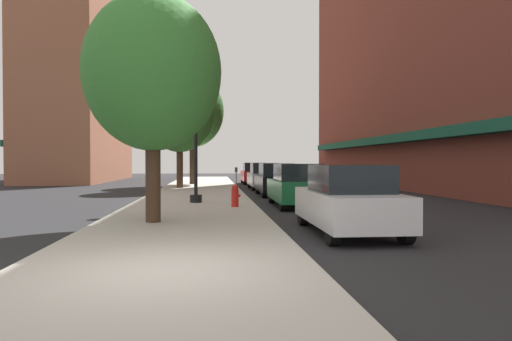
# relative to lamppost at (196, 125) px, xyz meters

# --- Properties ---
(ground_plane) EXTENTS (90.00, 90.00, 0.00)m
(ground_plane) POSITION_rel_lamppost_xyz_m (3.89, 6.25, -3.20)
(ground_plane) COLOR #232326
(sidewalk_slab) EXTENTS (4.80, 50.00, 0.12)m
(sidewalk_slab) POSITION_rel_lamppost_xyz_m (-0.11, 7.25, -3.14)
(sidewalk_slab) COLOR #B7B2A8
(sidewalk_slab) RESTS_ON ground
(building_far_background) EXTENTS (6.80, 18.00, 20.10)m
(building_far_background) POSITION_rel_lamppost_xyz_m (-11.12, 25.25, 6.82)
(building_far_background) COLOR #9E6047
(building_far_background) RESTS_ON ground
(lamppost) EXTENTS (0.48, 0.48, 5.90)m
(lamppost) POSITION_rel_lamppost_xyz_m (0.00, 0.00, 0.00)
(lamppost) COLOR black
(lamppost) RESTS_ON sidewalk_slab
(fire_hydrant) EXTENTS (0.33, 0.26, 0.79)m
(fire_hydrant) POSITION_rel_lamppost_xyz_m (1.46, -1.97, -2.68)
(fire_hydrant) COLOR red
(fire_hydrant) RESTS_ON sidewalk_slab
(parking_meter_near) EXTENTS (0.14, 0.09, 1.31)m
(parking_meter_near) POSITION_rel_lamppost_xyz_m (1.94, 6.64, -2.25)
(parking_meter_near) COLOR slate
(parking_meter_near) RESTS_ON sidewalk_slab
(tree_near) EXTENTS (4.26, 4.26, 7.10)m
(tree_near) POSITION_rel_lamppost_xyz_m (-1.34, 10.69, 1.56)
(tree_near) COLOR #422D1E
(tree_near) RESTS_ON sidewalk_slab
(tree_mid) EXTENTS (4.59, 4.59, 7.95)m
(tree_mid) POSITION_rel_lamppost_xyz_m (-0.78, 15.84, 2.21)
(tree_mid) COLOR #422D1E
(tree_mid) RESTS_ON sidewalk_slab
(tree_far) EXTENTS (3.66, 3.66, 6.12)m
(tree_far) POSITION_rel_lamppost_xyz_m (-0.94, -6.04, 0.91)
(tree_far) COLOR #422D1E
(tree_far) RESTS_ON sidewalk_slab
(car_white) EXTENTS (1.80, 4.30, 1.66)m
(car_white) POSITION_rel_lamppost_xyz_m (3.89, -7.79, -2.39)
(car_white) COLOR black
(car_white) RESTS_ON ground
(car_green) EXTENTS (1.80, 4.30, 1.66)m
(car_green) POSITION_rel_lamppost_xyz_m (3.89, -0.91, -2.39)
(car_green) COLOR black
(car_green) RESTS_ON ground
(car_black) EXTENTS (1.80, 4.30, 1.66)m
(car_black) POSITION_rel_lamppost_xyz_m (3.89, 5.07, -2.39)
(car_black) COLOR black
(car_black) RESTS_ON ground
(car_silver) EXTENTS (1.80, 4.30, 1.66)m
(car_silver) POSITION_rel_lamppost_xyz_m (3.89, 10.72, -2.39)
(car_silver) COLOR black
(car_silver) RESTS_ON ground
(car_red) EXTENTS (1.80, 4.30, 1.66)m
(car_red) POSITION_rel_lamppost_xyz_m (3.89, 17.88, -2.39)
(car_red) COLOR black
(car_red) RESTS_ON ground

